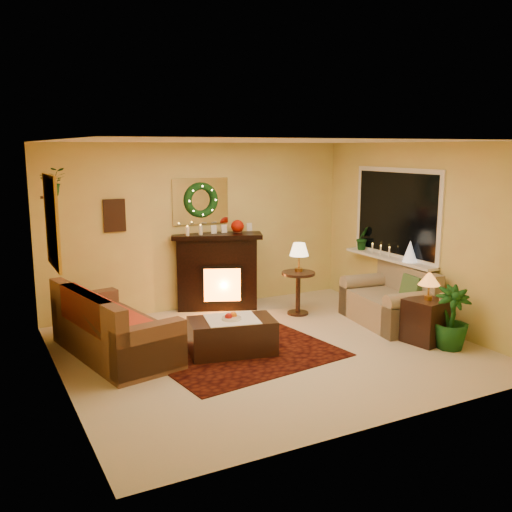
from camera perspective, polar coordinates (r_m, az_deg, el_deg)
name	(u,v)px	position (r m, az deg, el deg)	size (l,w,h in m)	color
floor	(269,349)	(7.35, 1.27, -9.30)	(5.00, 5.00, 0.00)	beige
ceiling	(270,141)	(6.90, 1.36, 11.41)	(5.00, 5.00, 0.00)	white
wall_back	(201,227)	(9.03, -5.57, 2.95)	(5.00, 5.00, 0.00)	#EFD88C
wall_front	(391,288)	(5.20, 13.34, -3.17)	(5.00, 5.00, 0.00)	#EFD88C
wall_left	(57,268)	(6.23, -19.30, -1.17)	(4.50, 4.50, 0.00)	#EFD88C
wall_right	(422,235)	(8.49, 16.30, 2.06)	(4.50, 4.50, 0.00)	#EFD88C
area_rug	(246,354)	(7.18, -1.03, -9.75)	(2.19, 1.64, 0.01)	maroon
sofa	(115,321)	(7.25, -13.97, -6.33)	(0.87, 1.97, 0.85)	#542F1D
red_throw	(107,317)	(7.35, -14.69, -5.92)	(0.74, 1.20, 0.02)	red
fireplace	(217,274)	(9.04, -3.93, -1.85)	(1.24, 0.39, 1.13)	black
poinsettia	(237,226)	(9.01, -1.86, 2.98)	(0.20, 0.20, 0.20)	#A51202
mantel_candle_a	(188,232)	(8.72, -6.86, 2.38)	(0.06, 0.06, 0.17)	silver
mantel_candle_b	(201,231)	(8.80, -5.56, 2.49)	(0.06, 0.06, 0.18)	white
mantel_mirror	(201,201)	(8.96, -5.57, 5.47)	(0.92, 0.02, 0.72)	white
wreath	(201,200)	(8.92, -5.47, 5.58)	(0.55, 0.55, 0.11)	#194719
wall_art	(114,216)	(8.57, -13.97, 3.95)	(0.32, 0.03, 0.48)	#381E11
gold_mirror	(52,222)	(6.46, -19.76, 3.25)	(0.03, 0.84, 1.00)	gold
hanging_plant	(53,195)	(7.19, -19.59, 5.74)	(0.33, 0.28, 0.36)	#194719
loveseat	(388,295)	(8.49, 13.06, -3.85)	(0.83, 1.43, 0.83)	tan
window_frame	(396,213)	(8.85, 13.86, 4.16)	(0.03, 1.86, 1.36)	white
window_glass	(396,213)	(8.84, 13.79, 4.15)	(0.02, 1.70, 1.22)	black
window_sill	(389,258)	(8.88, 13.16, -0.23)	(0.22, 1.86, 0.04)	white
mini_tree	(410,252)	(8.55, 15.15, 0.41)	(0.22, 0.22, 0.33)	white
sill_plant	(363,238)	(9.39, 10.63, 1.80)	(0.28, 0.22, 0.50)	#1D4B19
side_table_round	(298,293)	(8.77, 4.23, -3.76)	(0.51, 0.51, 0.66)	#462117
lamp_cream	(299,257)	(8.69, 4.32, -0.14)	(0.29, 0.29, 0.45)	#FFE3A9
end_table_square	(425,322)	(7.85, 16.58, -6.37)	(0.47, 0.47, 0.58)	#391F0F
lamp_tiffany	(429,288)	(7.70, 16.89, -3.04)	(0.28, 0.28, 0.41)	orange
coffee_table	(232,337)	(7.15, -2.42, -8.11)	(1.05, 0.58, 0.44)	black
fruit_bowl	(232,319)	(7.05, -2.47, -6.35)	(0.24, 0.24, 0.06)	white
floor_palm	(452,314)	(7.65, 18.98, -5.55)	(1.35, 1.35, 2.42)	black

